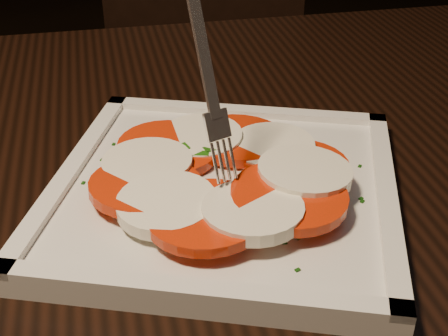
{
  "coord_description": "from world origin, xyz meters",
  "views": [
    {
      "loc": [
        0.04,
        -0.72,
        1.03
      ],
      "look_at": [
        0.08,
        -0.31,
        0.78
      ],
      "focal_mm": 50.0,
      "sensor_mm": 36.0,
      "label": 1
    }
  ],
  "objects_px": {
    "chair": "(201,72)",
    "plate": "(224,192)",
    "table": "(141,272)",
    "fork": "(200,61)"
  },
  "relations": [
    {
      "from": "plate",
      "to": "fork",
      "type": "bearing_deg",
      "value": 179.76
    },
    {
      "from": "table",
      "to": "plate",
      "type": "distance_m",
      "value": 0.13
    },
    {
      "from": "table",
      "to": "chair",
      "type": "relative_size",
      "value": 1.38
    },
    {
      "from": "chair",
      "to": "fork",
      "type": "height_order",
      "value": "fork"
    },
    {
      "from": "table",
      "to": "plate",
      "type": "height_order",
      "value": "plate"
    },
    {
      "from": "chair",
      "to": "fork",
      "type": "bearing_deg",
      "value": -85.63
    },
    {
      "from": "chair",
      "to": "table",
      "type": "bearing_deg",
      "value": -90.06
    },
    {
      "from": "table",
      "to": "chair",
      "type": "distance_m",
      "value": 0.76
    },
    {
      "from": "chair",
      "to": "plate",
      "type": "bearing_deg",
      "value": -84.38
    },
    {
      "from": "chair",
      "to": "plate",
      "type": "xyz_separation_m",
      "value": [
        -0.03,
        -0.78,
        0.22
      ]
    }
  ]
}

